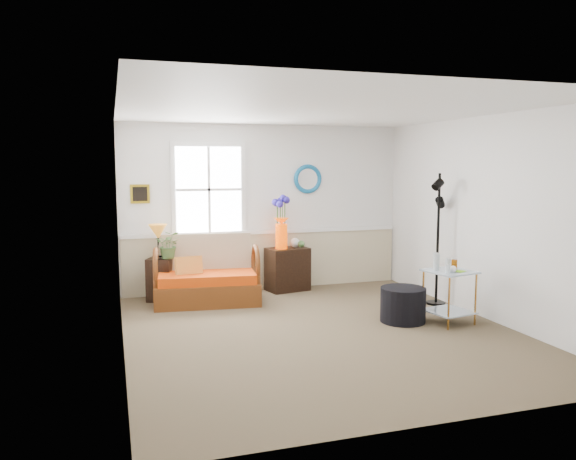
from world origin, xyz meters
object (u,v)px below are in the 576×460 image
object	(u,v)px
side_table	(449,297)
loveseat	(207,270)
lamp_stand	(161,279)
ottoman	(403,305)
cabinet	(287,269)
floor_lamp	(438,239)

from	to	relation	value
side_table	loveseat	bearing A→B (deg)	144.49
loveseat	lamp_stand	distance (m)	0.73
side_table	ottoman	distance (m)	0.58
cabinet	side_table	xyz separation A→B (m)	(1.37, -2.38, -0.00)
cabinet	side_table	world-z (taller)	cabinet
lamp_stand	side_table	xyz separation A→B (m)	(3.33, -2.31, 0.02)
cabinet	floor_lamp	bearing A→B (deg)	-51.80
ottoman	loveseat	bearing A→B (deg)	142.27
lamp_stand	ottoman	xyz separation A→B (m)	(2.82, -2.08, -0.10)
cabinet	lamp_stand	bearing A→B (deg)	170.60
loveseat	side_table	bearing A→B (deg)	-29.15
lamp_stand	floor_lamp	world-z (taller)	floor_lamp
side_table	floor_lamp	world-z (taller)	floor_lamp
floor_lamp	side_table	bearing A→B (deg)	-129.03
cabinet	side_table	size ratio (longest dim) A/B	1.01
lamp_stand	cabinet	world-z (taller)	cabinet
loveseat	cabinet	size ratio (longest dim) A/B	2.17
side_table	floor_lamp	distance (m)	1.14
cabinet	floor_lamp	size ratio (longest dim) A/B	0.36
lamp_stand	cabinet	xyz separation A→B (m)	(1.96, 0.07, 0.02)
loveseat	lamp_stand	bearing A→B (deg)	155.27
loveseat	lamp_stand	size ratio (longest dim) A/B	2.34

